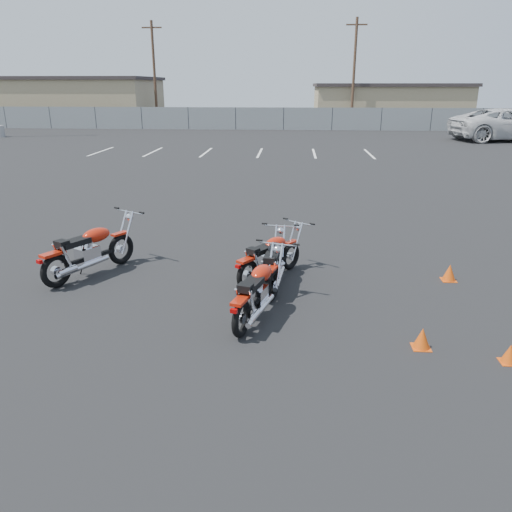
# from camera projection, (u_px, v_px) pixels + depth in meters

# --- Properties ---
(ground) EXTENTS (120.00, 120.00, 0.00)m
(ground) POSITION_uv_depth(u_px,v_px,m) (242.00, 302.00, 8.62)
(ground) COLOR black
(ground) RESTS_ON ground
(motorcycle_front_red) EXTENTS (1.52, 2.16, 1.11)m
(motorcycle_front_red) POSITION_uv_depth(u_px,v_px,m) (90.00, 251.00, 9.71)
(motorcycle_front_red) COLOR black
(motorcycle_front_red) RESTS_ON ground
(motorcycle_second_black) EXTENTS (0.75, 1.95, 0.95)m
(motorcycle_second_black) POSITION_uv_depth(u_px,v_px,m) (274.00, 264.00, 9.22)
(motorcycle_second_black) COLOR black
(motorcycle_second_black) RESTS_ON ground
(motorcycle_third_red) EXTENTS (1.45, 1.83, 0.97)m
(motorcycle_third_red) POSITION_uv_depth(u_px,v_px,m) (270.00, 257.00, 9.54)
(motorcycle_third_red) COLOR black
(motorcycle_third_red) RESTS_ON ground
(motorcycle_rear_red) EXTENTS (1.01, 2.03, 1.00)m
(motorcycle_rear_red) POSITION_uv_depth(u_px,v_px,m) (258.00, 291.00, 7.94)
(motorcycle_rear_red) COLOR black
(motorcycle_rear_red) RESTS_ON ground
(training_cone_near) EXTENTS (0.27, 0.27, 0.32)m
(training_cone_near) POSITION_uv_depth(u_px,v_px,m) (449.00, 273.00, 9.55)
(training_cone_near) COLOR #DC4B0B
(training_cone_near) RESTS_ON ground
(training_cone_far) EXTENTS (0.26, 0.26, 0.31)m
(training_cone_far) POSITION_uv_depth(u_px,v_px,m) (422.00, 338.00, 7.09)
(training_cone_far) COLOR #DC4B0B
(training_cone_far) RESTS_ON ground
(training_cone_extra) EXTENTS (0.23, 0.23, 0.27)m
(training_cone_extra) POSITION_uv_depth(u_px,v_px,m) (510.00, 354.00, 6.72)
(training_cone_extra) COLOR #DC4B0B
(training_cone_extra) RESTS_ON ground
(chainlink_fence) EXTENTS (80.06, 0.06, 1.80)m
(chainlink_fence) POSITION_uv_depth(u_px,v_px,m) (284.00, 119.00, 41.34)
(chainlink_fence) COLOR slate
(chainlink_fence) RESTS_ON ground
(tan_building_west) EXTENTS (18.40, 10.40, 4.30)m
(tan_building_west) POSITION_uv_depth(u_px,v_px,m) (62.00, 100.00, 49.04)
(tan_building_west) COLOR #9C8B65
(tan_building_west) RESTS_ON ground
(tan_building_east) EXTENTS (14.40, 9.40, 3.70)m
(tan_building_east) POSITION_uv_depth(u_px,v_px,m) (388.00, 103.00, 48.83)
(tan_building_east) COLOR #9C8B65
(tan_building_east) RESTS_ON ground
(utility_pole_b) EXTENTS (1.80, 0.24, 9.00)m
(utility_pole_b) POSITION_uv_depth(u_px,v_px,m) (154.00, 72.00, 45.65)
(utility_pole_b) COLOR #432D1F
(utility_pole_b) RESTS_ON ground
(utility_pole_c) EXTENTS (1.80, 0.24, 9.00)m
(utility_pole_c) POSITION_uv_depth(u_px,v_px,m) (354.00, 71.00, 43.47)
(utility_pole_c) COLOR #432D1F
(utility_pole_c) RESTS_ON ground
(parking_line_stripes) EXTENTS (15.12, 4.00, 0.01)m
(parking_line_stripes) POSITION_uv_depth(u_px,v_px,m) (233.00, 153.00, 27.66)
(parking_line_stripes) COLOR silver
(parking_line_stripes) RESTS_ON ground
(white_van) EXTENTS (4.78, 9.13, 3.30)m
(white_van) POSITION_uv_depth(u_px,v_px,m) (511.00, 115.00, 33.08)
(white_van) COLOR silver
(white_van) RESTS_ON ground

